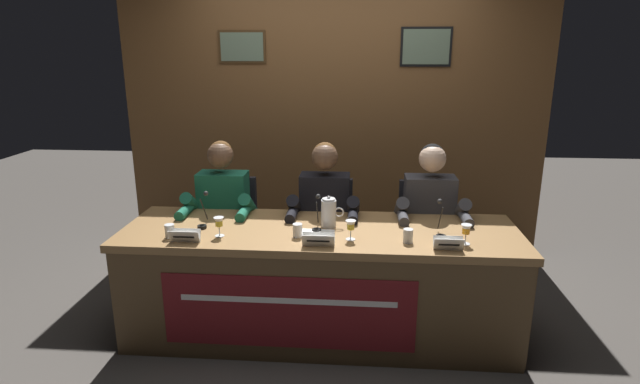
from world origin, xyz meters
The scene contains 23 objects.
ground_plane centered at (0.00, 0.00, 0.00)m, with size 12.00×12.00×0.00m, color #4C4742.
wall_back_panelled centered at (0.00, 1.50, 1.30)m, with size 3.78×0.14×2.60m.
conference_table centered at (0.00, -0.10, 0.50)m, with size 2.58×0.79×0.75m.
chair_left centered at (-0.76, 0.58, 0.44)m, with size 0.44×0.44×0.91m.
panelist_left centered at (-0.76, 0.38, 0.72)m, with size 0.51×0.48×1.23m.
nameplate_left centered at (-0.80, -0.30, 0.79)m, with size 0.19×0.06×0.08m.
juice_glass_left centered at (-0.62, -0.18, 0.83)m, with size 0.06×0.06×0.12m.
water_cup_left centered at (-0.92, -0.23, 0.78)m, with size 0.06×0.06×0.08m.
microphone_left centered at (-0.77, 0.00, 0.82)m, with size 0.06×0.17×0.22m.
chair_center centered at (0.00, 0.58, 0.44)m, with size 0.44×0.44×0.91m.
panelist_center centered at (0.00, 0.38, 0.72)m, with size 0.51×0.48×1.23m.
nameplate_center centered at (0.01, -0.30, 0.79)m, with size 0.19×0.06×0.08m.
juice_glass_center centered at (0.20, -0.18, 0.83)m, with size 0.06×0.06×0.12m.
water_cup_center centered at (-0.13, -0.15, 0.78)m, with size 0.06×0.06×0.08m.
microphone_center centered at (-0.02, -0.02, 0.82)m, with size 0.06×0.17×0.22m.
chair_right centered at (0.76, 0.58, 0.44)m, with size 0.44×0.44×0.91m.
panelist_right centered at (0.76, 0.38, 0.72)m, with size 0.51×0.48×1.23m.
nameplate_right centered at (0.77, -0.30, 0.79)m, with size 0.17×0.06×0.08m.
juice_glass_right centered at (0.89, -0.20, 0.83)m, with size 0.06×0.06×0.12m.
water_cup_right centered at (0.55, -0.19, 0.78)m, with size 0.06×0.06×0.08m.
microphone_right centered at (0.76, -0.07, 0.82)m, with size 0.06×0.17×0.22m.
water_pitcher_central centered at (0.05, 0.05, 0.84)m, with size 0.15×0.10×0.21m.
document_stack_center centered at (-0.01, -0.11, 0.75)m, with size 0.22×0.16×0.01m.
Camera 1 is at (0.24, -3.08, 1.88)m, focal length 28.31 mm.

